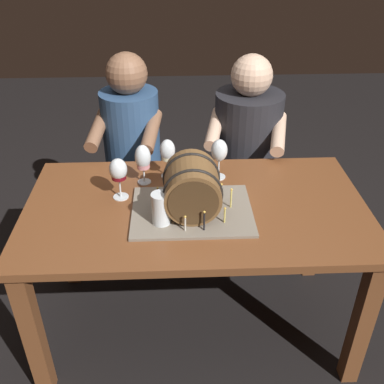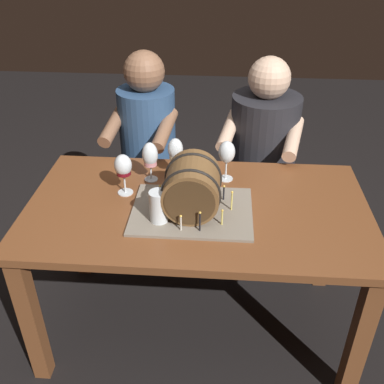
# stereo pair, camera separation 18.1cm
# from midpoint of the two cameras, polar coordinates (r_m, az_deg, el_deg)

# --- Properties ---
(ground_plane) EXTENTS (8.00, 8.00, 0.00)m
(ground_plane) POSITION_cam_midpoint_polar(r_m,az_deg,el_deg) (2.39, 2.82, -16.30)
(ground_plane) COLOR black
(dining_table) EXTENTS (1.47, 0.81, 0.72)m
(dining_table) POSITION_cam_midpoint_polar(r_m,az_deg,el_deg) (1.97, 3.30, -4.37)
(dining_table) COLOR brown
(dining_table) RESTS_ON ground
(barrel_cake) EXTENTS (0.50, 0.38, 0.25)m
(barrel_cake) POSITION_cam_midpoint_polar(r_m,az_deg,el_deg) (1.81, 2.87, 0.12)
(barrel_cake) COLOR gray
(barrel_cake) RESTS_ON dining_table
(wine_glass_white) EXTENTS (0.07, 0.07, 0.19)m
(wine_glass_white) POSITION_cam_midpoint_polar(r_m,az_deg,el_deg) (2.06, 0.39, 5.21)
(wine_glass_white) COLOR white
(wine_glass_white) RESTS_ON dining_table
(wine_glass_empty) EXTENTS (0.08, 0.08, 0.19)m
(wine_glass_empty) POSITION_cam_midpoint_polar(r_m,az_deg,el_deg) (2.04, 7.01, 4.91)
(wine_glass_empty) COLOR white
(wine_glass_empty) RESTS_ON dining_table
(wine_glass_red) EXTENTS (0.08, 0.08, 0.19)m
(wine_glass_red) POSITION_cam_midpoint_polar(r_m,az_deg,el_deg) (1.93, -6.16, 3.12)
(wine_glass_red) COLOR white
(wine_glass_red) RESTS_ON dining_table
(wine_glass_rose) EXTENTS (0.07, 0.07, 0.19)m
(wine_glass_rose) POSITION_cam_midpoint_polar(r_m,az_deg,el_deg) (2.03, -2.85, 4.52)
(wine_glass_rose) COLOR white
(wine_glass_rose) RESTS_ON dining_table
(beer_pint) EXTENTS (0.07, 0.07, 0.15)m
(beer_pint) POSITION_cam_midpoint_polar(r_m,az_deg,el_deg) (1.77, -1.35, -2.17)
(beer_pint) COLOR white
(beer_pint) RESTS_ON dining_table
(person_seated_left) EXTENTS (0.39, 0.49, 1.20)m
(person_seated_left) POSITION_cam_midpoint_polar(r_m,az_deg,el_deg) (2.60, -3.50, 3.52)
(person_seated_left) COLOR #1B2D46
(person_seated_left) RESTS_ON ground
(person_seated_right) EXTENTS (0.49, 0.55, 1.18)m
(person_seated_right) POSITION_cam_midpoint_polar(r_m,az_deg,el_deg) (2.59, 10.81, 3.33)
(person_seated_right) COLOR black
(person_seated_right) RESTS_ON ground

